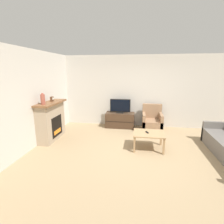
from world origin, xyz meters
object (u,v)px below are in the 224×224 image
(tv_stand, at_px, (120,120))
(tv, at_px, (120,107))
(armchair, at_px, (152,122))
(remote, at_px, (147,132))
(fireplace, at_px, (51,121))
(coffee_table, at_px, (149,135))
(mantel_vase_left, at_px, (43,99))
(mantel_clock, at_px, (52,99))

(tv_stand, height_order, tv, tv)
(armchair, height_order, remote, armchair)
(fireplace, xyz_separation_m, tv, (2.01, 1.51, 0.20))
(fireplace, relative_size, armchair, 1.39)
(coffee_table, xyz_separation_m, remote, (-0.05, 0.01, 0.07))
(tv_stand, distance_m, coffee_table, 2.04)
(mantel_vase_left, distance_m, armchair, 3.76)
(mantel_vase_left, distance_m, tv, 2.80)
(mantel_clock, distance_m, tv, 2.47)
(tv, distance_m, armchair, 1.30)
(fireplace, relative_size, tv, 1.68)
(armchair, bearing_deg, tv_stand, 171.77)
(armchair, bearing_deg, mantel_vase_left, -151.44)
(fireplace, height_order, mantel_vase_left, mantel_vase_left)
(fireplace, xyz_separation_m, tv_stand, (2.01, 1.51, -0.32))
(fireplace, distance_m, coffee_table, 3.01)
(tv, height_order, armchair, tv)
(mantel_clock, height_order, remote, mantel_clock)
(remote, bearing_deg, mantel_vase_left, 161.49)
(coffee_table, distance_m, remote, 0.09)
(mantel_vase_left, distance_m, mantel_clock, 0.52)
(tv, xyz_separation_m, remote, (0.94, -1.77, -0.33))
(tv, distance_m, coffee_table, 2.08)
(armchair, relative_size, remote, 5.99)
(mantel_clock, bearing_deg, tv_stand, 34.86)
(mantel_vase_left, distance_m, remote, 3.06)
(tv_stand, bearing_deg, remote, -62.04)
(mantel_clock, relative_size, armchair, 0.16)
(tv, xyz_separation_m, coffee_table, (0.99, -1.78, -0.40))
(fireplace, bearing_deg, remote, -4.99)
(tv, bearing_deg, remote, -62.01)
(mantel_clock, xyz_separation_m, tv_stand, (1.99, 1.39, -0.99))
(mantel_vase_left, bearing_deg, tv_stand, 43.68)
(fireplace, relative_size, mantel_clock, 8.58)
(fireplace, height_order, remote, fireplace)
(fireplace, distance_m, armchair, 3.48)
(armchair, height_order, coffee_table, armchair)
(armchair, bearing_deg, remote, -98.74)
(fireplace, relative_size, mantel_vase_left, 3.89)
(mantel_clock, height_order, tv_stand, mantel_clock)
(tv, xyz_separation_m, armchair, (1.19, -0.17, -0.51))
(fireplace, xyz_separation_m, mantel_clock, (0.02, 0.13, 0.66))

